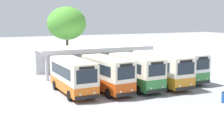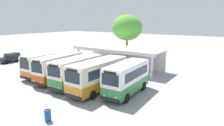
# 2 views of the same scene
# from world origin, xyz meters

# --- Properties ---
(ground_plane) EXTENTS (180.00, 180.00, 0.00)m
(ground_plane) POSITION_xyz_m (0.00, 0.00, 0.00)
(ground_plane) COLOR #939399
(city_bus_nearest_orange) EXTENTS (2.46, 7.28, 3.19)m
(city_bus_nearest_orange) POSITION_xyz_m (-7.64, 2.42, 1.77)
(city_bus_nearest_orange) COLOR black
(city_bus_nearest_orange) RESTS_ON ground
(city_bus_second_in_row) EXTENTS (2.62, 7.04, 3.28)m
(city_bus_second_in_row) POSITION_xyz_m (-4.54, 1.66, 1.81)
(city_bus_second_in_row) COLOR black
(city_bus_second_in_row) RESTS_ON ground
(city_bus_middle_cream) EXTENTS (2.62, 7.26, 3.27)m
(city_bus_middle_cream) POSITION_xyz_m (-1.44, 1.66, 1.81)
(city_bus_middle_cream) COLOR black
(city_bus_middle_cream) RESTS_ON ground
(city_bus_fourth_amber) EXTENTS (2.48, 8.01, 3.29)m
(city_bus_fourth_amber) POSITION_xyz_m (1.65, 1.75, 1.82)
(city_bus_fourth_amber) COLOR black
(city_bus_fourth_amber) RESTS_ON ground
(city_bus_fifth_blue) EXTENTS (2.54, 6.75, 3.24)m
(city_bus_fifth_blue) POSITION_xyz_m (4.75, 2.47, 1.79)
(city_bus_fifth_blue) COLOR black
(city_bus_fifth_blue) RESTS_ON ground
(terminal_canopy) EXTENTS (14.28, 5.09, 3.40)m
(terminal_canopy) POSITION_xyz_m (-1.95, 11.75, 2.60)
(terminal_canopy) COLOR silver
(terminal_canopy) RESTS_ON ground
(waiting_chair_end_by_column) EXTENTS (0.46, 0.46, 0.86)m
(waiting_chair_end_by_column) POSITION_xyz_m (-2.52, 10.62, 0.52)
(waiting_chair_end_by_column) COLOR slate
(waiting_chair_end_by_column) RESTS_ON ground
(waiting_chair_second_from_end) EXTENTS (0.46, 0.46, 0.86)m
(waiting_chair_second_from_end) POSITION_xyz_m (-1.90, 10.57, 0.52)
(waiting_chair_second_from_end) COLOR slate
(waiting_chair_second_from_end) RESTS_ON ground
(waiting_chair_middle_seat) EXTENTS (0.46, 0.46, 0.86)m
(waiting_chair_middle_seat) POSITION_xyz_m (-1.28, 10.56, 0.52)
(waiting_chair_middle_seat) COLOR slate
(waiting_chair_middle_seat) RESTS_ON ground
(waiting_chair_fourth_seat) EXTENTS (0.46, 0.46, 0.86)m
(waiting_chair_fourth_seat) POSITION_xyz_m (-0.65, 10.62, 0.52)
(waiting_chair_fourth_seat) COLOR slate
(waiting_chair_fourth_seat) RESTS_ON ground
(waiting_chair_fifth_seat) EXTENTS (0.46, 0.46, 0.86)m
(waiting_chair_fifth_seat) POSITION_xyz_m (-0.03, 10.58, 0.52)
(waiting_chair_fifth_seat) COLOR slate
(waiting_chair_fifth_seat) RESTS_ON ground
(roadside_tree_behind_canopy) EXTENTS (5.39, 5.39, 8.50)m
(roadside_tree_behind_canopy) POSITION_xyz_m (-3.69, 16.83, 6.19)
(roadside_tree_behind_canopy) COLOR brown
(roadside_tree_behind_canopy) RESTS_ON ground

